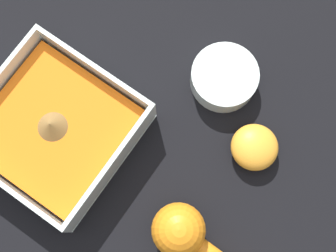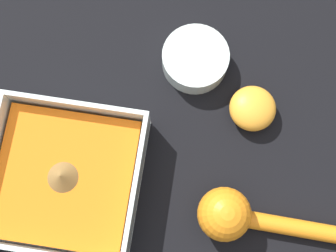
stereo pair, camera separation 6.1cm
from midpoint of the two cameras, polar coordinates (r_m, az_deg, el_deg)
ground_plane at (r=0.64m, az=-7.50°, el=-1.24°), size 4.00×4.00×0.00m
square_dish at (r=0.63m, az=-10.92°, el=-1.04°), size 0.19×0.19×0.06m
spice_bowl at (r=0.65m, az=9.46°, el=5.22°), size 0.09×0.09×0.03m
lemon_squeezer at (r=0.60m, az=5.73°, el=-14.23°), size 0.07×0.21×0.07m
lemon_half at (r=0.63m, az=13.17°, el=-3.15°), size 0.06×0.06×0.03m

